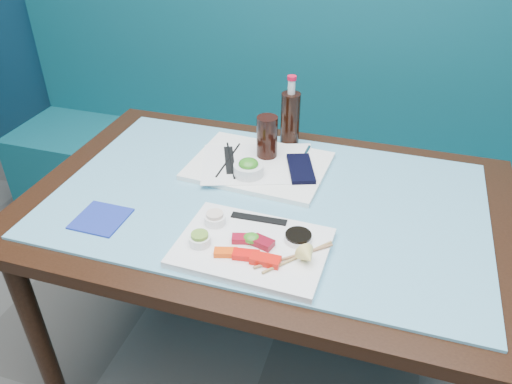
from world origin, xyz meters
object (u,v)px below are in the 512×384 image
(cola_glass, at_px, (267,137))
(cola_bottle_body, at_px, (290,119))
(serving_tray, at_px, (259,166))
(seaweed_bowl, at_px, (249,170))
(booth_bench, at_px, (316,168))
(dining_table, at_px, (267,222))
(blue_napkin, at_px, (101,219))
(sashimi_plate, at_px, (252,248))

(cola_glass, xyz_separation_m, cola_bottle_body, (0.04, 0.13, 0.01))
(serving_tray, bearing_deg, seaweed_bowl, -93.91)
(serving_tray, bearing_deg, cola_bottle_body, 78.00)
(booth_bench, bearing_deg, dining_table, -90.00)
(seaweed_bowl, distance_m, blue_napkin, 0.45)
(booth_bench, xyz_separation_m, sashimi_plate, (0.03, -1.08, 0.39))
(seaweed_bowl, height_order, blue_napkin, seaweed_bowl)
(booth_bench, xyz_separation_m, cola_bottle_body, (-0.02, -0.50, 0.47))
(cola_glass, distance_m, blue_napkin, 0.57)
(serving_tray, xyz_separation_m, cola_bottle_body, (0.05, 0.19, 0.08))
(cola_bottle_body, height_order, blue_napkin, cola_bottle_body)
(sashimi_plate, bearing_deg, cola_glass, 103.51)
(seaweed_bowl, xyz_separation_m, cola_bottle_body, (0.06, 0.26, 0.06))
(booth_bench, distance_m, cola_bottle_body, 0.69)
(dining_table, xyz_separation_m, blue_napkin, (-0.40, -0.24, 0.09))
(sashimi_plate, relative_size, cola_bottle_body, 2.02)
(serving_tray, bearing_deg, sashimi_plate, -71.64)
(booth_bench, bearing_deg, seaweed_bowl, -96.14)
(serving_tray, xyz_separation_m, cola_glass, (0.01, 0.05, 0.08))
(sashimi_plate, height_order, cola_glass, cola_glass)
(blue_napkin, bearing_deg, sashimi_plate, -0.13)
(sashimi_plate, xyz_separation_m, cola_bottle_body, (-0.05, 0.58, 0.08))
(seaweed_bowl, xyz_separation_m, cola_glass, (0.02, 0.13, 0.05))
(dining_table, bearing_deg, sashimi_plate, -82.79)
(sashimi_plate, xyz_separation_m, seaweed_bowl, (-0.11, 0.31, 0.02))
(dining_table, bearing_deg, blue_napkin, -149.55)
(cola_glass, xyz_separation_m, blue_napkin, (-0.34, -0.44, -0.08))
(seaweed_bowl, bearing_deg, cola_bottle_body, 76.59)
(blue_napkin, bearing_deg, seaweed_bowl, 44.35)
(seaweed_bowl, bearing_deg, sashimi_plate, -70.39)
(seaweed_bowl, relative_size, blue_napkin, 0.69)
(dining_table, bearing_deg, seaweed_bowl, 136.90)
(dining_table, bearing_deg, serving_tray, 115.38)
(dining_table, bearing_deg, booth_bench, 90.00)
(booth_bench, height_order, blue_napkin, booth_bench)
(seaweed_bowl, bearing_deg, dining_table, -43.10)
(dining_table, distance_m, sashimi_plate, 0.26)
(booth_bench, relative_size, cola_glass, 21.88)
(sashimi_plate, height_order, cola_bottle_body, cola_bottle_body)
(dining_table, distance_m, serving_tray, 0.19)
(booth_bench, relative_size, seaweed_bowl, 32.81)
(booth_bench, height_order, cola_glass, booth_bench)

